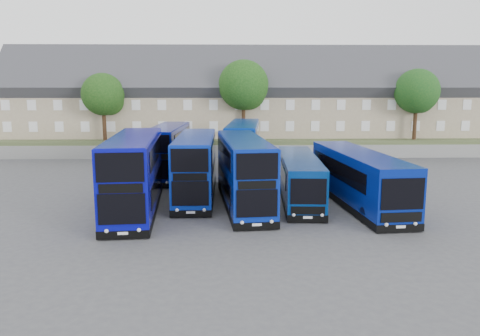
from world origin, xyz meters
name	(u,v)px	position (x,y,z in m)	size (l,w,h in m)	color
ground	(225,215)	(0.00, 0.00, 0.00)	(120.00, 120.00, 0.00)	#434348
retaining_wall	(226,152)	(0.00, 24.00, 0.75)	(70.00, 0.40, 1.50)	slate
earth_bank	(227,140)	(0.00, 34.00, 1.00)	(80.00, 20.00, 2.00)	#444F2C
terrace_row	(274,99)	(6.00, 30.00, 6.60)	(66.00, 10.40, 11.20)	tan
dd_front_left	(135,175)	(-5.95, 1.25, 2.42)	(3.83, 12.57, 4.93)	#080A9E
dd_front_mid	(196,168)	(-2.19, 4.94, 2.24)	(2.68, 11.50, 4.57)	#0929A7
dd_front_right	(244,173)	(1.25, 2.31, 2.29)	(3.78, 11.92, 4.66)	#08249F
dd_rear_left	(168,152)	(-5.30, 13.48, 2.23)	(3.13, 11.53, 4.54)	navy
dd_rear_right	(243,148)	(1.63, 15.08, 2.31)	(3.75, 12.02, 4.70)	#0936A5
coach_east_a	(299,179)	(5.29, 3.74, 1.57)	(3.15, 11.87, 3.21)	navy
coach_east_b	(358,179)	(9.22, 2.54, 1.80)	(4.03, 13.61, 3.67)	navy
tree_west	(104,96)	(-13.85, 25.10, 7.05)	(4.80, 4.80, 7.65)	#382314
tree_mid	(245,87)	(2.15, 25.60, 8.07)	(5.76, 5.76, 9.18)	#382314
tree_east	(418,93)	(22.15, 25.10, 7.39)	(5.12, 5.12, 8.16)	#382314
tree_far	(442,90)	(28.15, 32.10, 7.73)	(5.44, 5.44, 8.67)	#382314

